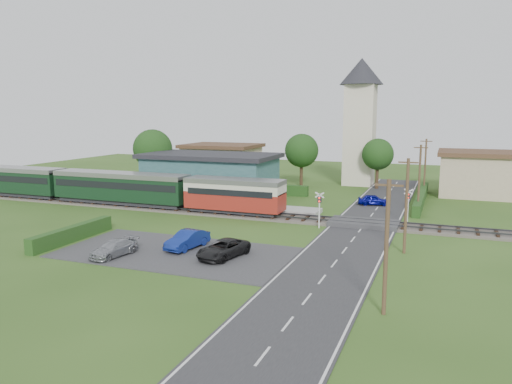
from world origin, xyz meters
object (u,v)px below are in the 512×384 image
(station_building, at_px, (210,175))
(house_west, at_px, (222,162))
(house_east, at_px, (475,173))
(pedestrian_far, at_px, (128,190))
(crossing_signal_far, at_px, (408,201))
(pedestrian_near, at_px, (232,197))
(car_park_blue, at_px, (187,240))
(equipment_hut, at_px, (127,186))
(car_on_road, at_px, (374,200))
(crossing_signal_near, at_px, (319,205))
(car_park_silver, at_px, (114,248))
(church_tower, at_px, (360,112))
(car_park_dark, at_px, (223,249))
(train, at_px, (97,185))

(station_building, distance_m, house_west, 14.87)
(house_east, bearing_deg, pedestrian_far, -154.07)
(station_building, relative_size, pedestrian_far, 10.07)
(crossing_signal_far, xyz_separation_m, pedestrian_near, (-18.16, 0.88, -0.93))
(car_park_blue, relative_size, pedestrian_far, 2.57)
(equipment_hut, xyz_separation_m, crossing_signal_far, (31.60, -0.81, 0.39))
(crossing_signal_far, distance_m, car_on_road, 9.24)
(station_building, height_order, house_east, house_east)
(car_on_road, bearing_deg, crossing_signal_far, -165.48)
(crossing_signal_near, xyz_separation_m, car_park_silver, (-11.47, -14.09, -1.50))
(equipment_hut, xyz_separation_m, church_tower, (23.00, 22.80, 8.48))
(house_east, relative_size, pedestrian_far, 5.54)
(house_west, xyz_separation_m, car_park_blue, (13.84, -35.81, -2.04))
(car_park_silver, bearing_deg, car_park_blue, 52.91)
(house_east, height_order, crossing_signal_near, house_east)
(church_tower, bearing_deg, pedestrian_far, -135.68)
(crossing_signal_near, xyz_separation_m, car_on_road, (2.96, 12.87, -1.51))
(car_park_blue, xyz_separation_m, car_park_dark, (3.52, -1.17, -0.05))
(car_park_silver, distance_m, pedestrian_near, 19.79)
(pedestrian_far, bearing_deg, house_west, -17.93)
(station_building, bearing_deg, crossing_signal_far, -15.63)
(train, distance_m, car_park_silver, 22.07)
(church_tower, relative_size, car_on_road, 5.12)
(house_east, bearing_deg, train, -150.98)
(station_building, xyz_separation_m, pedestrian_near, (5.44, -5.72, -1.48))
(pedestrian_near, bearing_deg, pedestrian_far, 4.35)
(car_on_road, height_order, car_park_silver, car_on_road)
(church_tower, bearing_deg, car_on_road, -74.31)
(house_west, relative_size, house_east, 1.23)
(station_building, height_order, pedestrian_far, station_building)
(church_tower, bearing_deg, equipment_hut, -135.25)
(train, bearing_deg, car_park_blue, -34.72)
(station_building, distance_m, pedestrian_far, 9.83)
(train, bearing_deg, house_east, 29.02)
(equipment_hut, relative_size, train, 0.06)
(house_west, bearing_deg, pedestrian_near, -62.11)
(crossing_signal_near, height_order, car_park_blue, crossing_signal_near)
(house_east, height_order, pedestrian_far, house_east)
(station_building, xyz_separation_m, house_east, (30.00, 13.01, 0.10))
(car_on_road, bearing_deg, house_west, 49.60)
(train, relative_size, church_tower, 2.45)
(car_park_blue, distance_m, pedestrian_far, 23.47)
(house_west, height_order, car_park_dark, house_west)
(car_park_silver, relative_size, car_park_dark, 0.87)
(church_tower, relative_size, car_park_silver, 4.56)
(train, xyz_separation_m, pedestrian_far, (1.63, 3.51, -0.93))
(house_west, xyz_separation_m, house_east, (35.00, -1.00, 0.00))
(train, xyz_separation_m, car_on_road, (29.02, 10.46, -1.54))
(train, height_order, house_east, house_east)
(car_park_blue, height_order, pedestrian_far, pedestrian_far)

